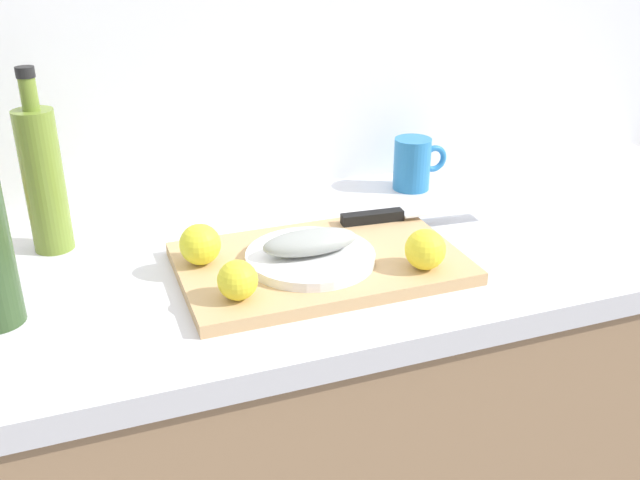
% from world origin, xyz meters
% --- Properties ---
extents(back_wall, '(3.20, 0.05, 2.50)m').
position_xyz_m(back_wall, '(0.00, 0.33, 1.25)').
color(back_wall, white).
rests_on(back_wall, ground_plane).
extents(kitchen_counter, '(2.00, 0.60, 0.90)m').
position_xyz_m(kitchen_counter, '(0.00, 0.00, 0.45)').
color(kitchen_counter, '#9E7A56').
rests_on(kitchen_counter, ground_plane).
extents(cutting_board, '(0.44, 0.28, 0.02)m').
position_xyz_m(cutting_board, '(0.07, -0.07, 0.91)').
color(cutting_board, tan).
rests_on(cutting_board, kitchen_counter).
extents(white_plate, '(0.20, 0.20, 0.01)m').
position_xyz_m(white_plate, '(0.05, -0.07, 0.93)').
color(white_plate, white).
rests_on(white_plate, cutting_board).
extents(fish_fillet, '(0.15, 0.06, 0.04)m').
position_xyz_m(fish_fillet, '(0.05, -0.07, 0.95)').
color(fish_fillet, '#999E99').
rests_on(fish_fillet, white_plate).
extents(chef_knife, '(0.29, 0.05, 0.02)m').
position_xyz_m(chef_knife, '(0.25, 0.03, 0.93)').
color(chef_knife, silver).
rests_on(chef_knife, cutting_board).
extents(lemon_0, '(0.06, 0.06, 0.06)m').
position_xyz_m(lemon_0, '(-0.11, -0.02, 0.95)').
color(lemon_0, yellow).
rests_on(lemon_0, cutting_board).
extents(lemon_1, '(0.06, 0.06, 0.06)m').
position_xyz_m(lemon_1, '(-0.08, -0.15, 0.95)').
color(lemon_1, yellow).
rests_on(lemon_1, cutting_board).
extents(lemon_2, '(0.06, 0.06, 0.06)m').
position_xyz_m(lemon_2, '(0.20, -0.15, 0.95)').
color(lemon_2, yellow).
rests_on(lemon_2, cutting_board).
extents(olive_oil_bottle, '(0.06, 0.06, 0.30)m').
position_xyz_m(olive_oil_bottle, '(-0.32, 0.16, 1.02)').
color(olive_oil_bottle, olive).
rests_on(olive_oil_bottle, kitchen_counter).
extents(coffee_mug_0, '(0.11, 0.07, 0.10)m').
position_xyz_m(coffee_mug_0, '(0.37, 0.21, 0.95)').
color(coffee_mug_0, '#2672B2').
rests_on(coffee_mug_0, kitchen_counter).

